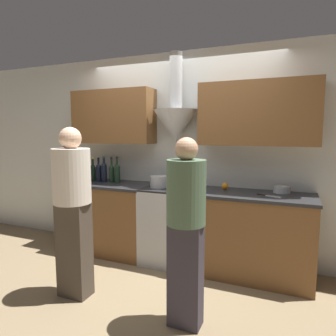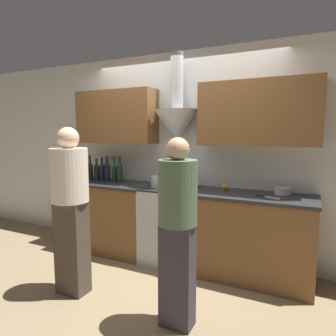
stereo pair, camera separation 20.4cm
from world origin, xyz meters
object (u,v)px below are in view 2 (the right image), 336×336
(wine_bottle_1, at_px, (90,170))
(wine_bottle_4, at_px, (107,171))
(wine_bottle_0, at_px, (85,170))
(person_foreground_left, at_px, (71,204))
(wine_bottle_6, at_px, (120,172))
(mixing_bowl, at_px, (184,185))
(wine_bottle_3, at_px, (102,171))
(person_foreground_right, at_px, (178,225))
(stock_pot, at_px, (159,182))
(saucepan, at_px, (283,191))
(stove_range, at_px, (172,224))
(wine_bottle_2, at_px, (97,171))
(wine_bottle_5, at_px, (114,172))
(orange_fruit, at_px, (225,187))

(wine_bottle_1, xyz_separation_m, wine_bottle_4, (0.29, 0.00, 0.01))
(wine_bottle_0, relative_size, person_foreground_left, 0.20)
(wine_bottle_6, relative_size, mixing_bowl, 1.32)
(wine_bottle_3, distance_m, wine_bottle_4, 0.09)
(person_foreground_right, bearing_deg, stock_pot, 123.90)
(person_foreground_right, bearing_deg, wine_bottle_3, 145.08)
(person_foreground_left, bearing_deg, saucepan, 34.46)
(wine_bottle_4, distance_m, person_foreground_right, 1.96)
(stove_range, distance_m, mixing_bowl, 0.52)
(wine_bottle_3, bearing_deg, wine_bottle_2, -176.65)
(wine_bottle_5, height_order, saucepan, wine_bottle_5)
(wine_bottle_4, xyz_separation_m, person_foreground_left, (0.41, -1.13, -0.17))
(wine_bottle_4, xyz_separation_m, person_foreground_right, (1.56, -1.15, -0.21))
(wine_bottle_6, height_order, stock_pot, wine_bottle_6)
(wine_bottle_0, xyz_separation_m, wine_bottle_6, (0.61, -0.02, 0.01))
(wine_bottle_6, distance_m, mixing_bowl, 0.93)
(wine_bottle_0, height_order, stock_pot, wine_bottle_0)
(wine_bottle_5, distance_m, person_foreground_left, 1.19)
(stove_range, distance_m, saucepan, 1.36)
(wine_bottle_0, xyz_separation_m, person_foreground_right, (1.96, -1.17, -0.20))
(wine_bottle_3, xyz_separation_m, wine_bottle_6, (0.30, -0.01, 0.01))
(saucepan, distance_m, person_foreground_left, 2.22)
(wine_bottle_2, distance_m, wine_bottle_6, 0.39)
(wine_bottle_3, bearing_deg, wine_bottle_4, -1.03)
(stove_range, relative_size, orange_fruit, 11.77)
(person_foreground_left, bearing_deg, wine_bottle_1, 122.07)
(stove_range, height_order, stock_pot, stock_pot)
(wine_bottle_6, bearing_deg, person_foreground_left, -79.76)
(wine_bottle_0, height_order, orange_fruit, wine_bottle_0)
(wine_bottle_2, height_order, saucepan, wine_bottle_2)
(stove_range, relative_size, wine_bottle_4, 2.66)
(wine_bottle_1, relative_size, stock_pot, 1.66)
(wine_bottle_4, xyz_separation_m, mixing_bowl, (1.14, -0.02, -0.10))
(wine_bottle_2, xyz_separation_m, wine_bottle_3, (0.09, 0.01, 0.01))
(wine_bottle_0, relative_size, wine_bottle_5, 0.98)
(wine_bottle_6, height_order, mixing_bowl, wine_bottle_6)
(wine_bottle_0, height_order, saucepan, wine_bottle_0)
(stove_range, bearing_deg, wine_bottle_5, 176.14)
(wine_bottle_4, distance_m, orange_fruit, 1.63)
(mixing_bowl, bearing_deg, orange_fruit, 11.97)
(wine_bottle_6, bearing_deg, wine_bottle_0, 177.76)
(stove_range, bearing_deg, wine_bottle_3, 177.71)
(wine_bottle_1, bearing_deg, person_foreground_right, -31.75)
(wine_bottle_1, distance_m, person_foreground_left, 1.34)
(wine_bottle_4, relative_size, person_foreground_right, 0.22)
(wine_bottle_3, relative_size, stock_pot, 1.54)
(stove_range, height_order, wine_bottle_4, wine_bottle_4)
(wine_bottle_6, bearing_deg, wine_bottle_5, 167.30)
(saucepan, bearing_deg, wine_bottle_5, -177.02)
(wine_bottle_0, distance_m, saucepan, 2.65)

